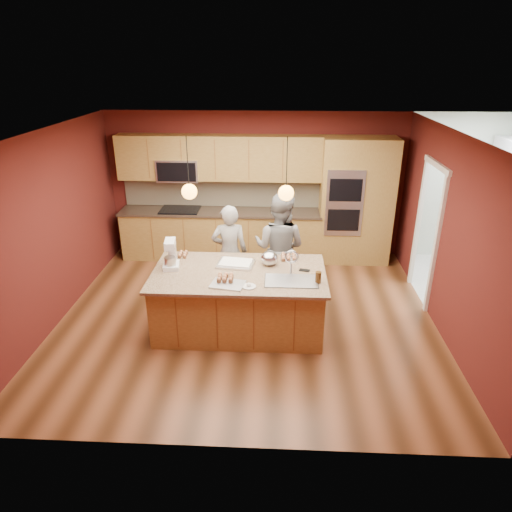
# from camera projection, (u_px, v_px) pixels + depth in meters

# --- Properties ---
(floor) EXTENTS (5.50, 5.50, 0.00)m
(floor) POSITION_uv_depth(u_px,v_px,m) (247.00, 316.00, 6.85)
(floor) COLOR #442612
(floor) RESTS_ON ground
(ceiling) EXTENTS (5.50, 5.50, 0.00)m
(ceiling) POSITION_uv_depth(u_px,v_px,m) (245.00, 132.00, 5.76)
(ceiling) COLOR silver
(ceiling) RESTS_ON ground
(wall_back) EXTENTS (5.50, 0.00, 5.50)m
(wall_back) POSITION_uv_depth(u_px,v_px,m) (256.00, 185.00, 8.59)
(wall_back) COLOR #4F1714
(wall_back) RESTS_ON ground
(wall_front) EXTENTS (5.50, 0.00, 5.50)m
(wall_front) POSITION_uv_depth(u_px,v_px,m) (226.00, 333.00, 4.02)
(wall_front) COLOR #4F1714
(wall_front) RESTS_ON ground
(wall_left) EXTENTS (0.00, 5.00, 5.00)m
(wall_left) POSITION_uv_depth(u_px,v_px,m) (52.00, 229.00, 6.43)
(wall_left) COLOR #4F1714
(wall_left) RESTS_ON ground
(wall_right) EXTENTS (0.00, 5.00, 5.00)m
(wall_right) POSITION_uv_depth(u_px,v_px,m) (448.00, 236.00, 6.18)
(wall_right) COLOR #4F1714
(wall_right) RESTS_ON ground
(cabinet_run) EXTENTS (3.74, 0.64, 2.30)m
(cabinet_run) POSITION_uv_depth(u_px,v_px,m) (219.00, 207.00, 8.54)
(cabinet_run) COLOR olive
(cabinet_run) RESTS_ON floor
(oven_column) EXTENTS (1.30, 0.62, 2.30)m
(oven_column) POSITION_uv_depth(u_px,v_px,m) (356.00, 202.00, 8.30)
(oven_column) COLOR olive
(oven_column) RESTS_ON floor
(doorway_trim) EXTENTS (0.08, 1.11, 2.20)m
(doorway_trim) POSITION_uv_depth(u_px,v_px,m) (426.00, 235.00, 7.03)
(doorway_trim) COLOR white
(doorway_trim) RESTS_ON wall_right
(pendant_left) EXTENTS (0.20, 0.20, 0.80)m
(pendant_left) POSITION_uv_depth(u_px,v_px,m) (189.00, 191.00, 5.81)
(pendant_left) COLOR black
(pendant_left) RESTS_ON ceiling
(pendant_right) EXTENTS (0.20, 0.20, 0.80)m
(pendant_right) POSITION_uv_depth(u_px,v_px,m) (286.00, 193.00, 5.75)
(pendant_right) COLOR black
(pendant_right) RESTS_ON ceiling
(island) EXTENTS (2.38, 1.33, 1.25)m
(island) POSITION_uv_depth(u_px,v_px,m) (240.00, 300.00, 6.41)
(island) COLOR olive
(island) RESTS_ON floor
(person_left) EXTENTS (0.60, 0.43, 1.54)m
(person_left) POSITION_uv_depth(u_px,v_px,m) (230.00, 252.00, 7.13)
(person_left) COLOR black
(person_left) RESTS_ON floor
(person_right) EXTENTS (1.02, 0.91, 1.73)m
(person_right) POSITION_uv_depth(u_px,v_px,m) (279.00, 248.00, 7.06)
(person_right) COLOR gray
(person_right) RESTS_ON floor
(stand_mixer) EXTENTS (0.25, 0.32, 0.40)m
(stand_mixer) POSITION_uv_depth(u_px,v_px,m) (171.00, 256.00, 6.31)
(stand_mixer) COLOR white
(stand_mixer) RESTS_ON island
(sheet_cake) EXTENTS (0.55, 0.44, 0.05)m
(sheet_cake) POSITION_uv_depth(u_px,v_px,m) (236.00, 263.00, 6.45)
(sheet_cake) COLOR white
(sheet_cake) RESTS_ON island
(cooling_rack) EXTENTS (0.47, 0.38, 0.02)m
(cooling_rack) POSITION_uv_depth(u_px,v_px,m) (228.00, 284.00, 5.88)
(cooling_rack) COLOR #B8B9BF
(cooling_rack) RESTS_ON island
(mixing_bowl) EXTENTS (0.25, 0.25, 0.21)m
(mixing_bowl) POSITION_uv_depth(u_px,v_px,m) (269.00, 258.00, 6.42)
(mixing_bowl) COLOR silver
(mixing_bowl) RESTS_ON island
(plate) EXTENTS (0.18, 0.18, 0.01)m
(plate) POSITION_uv_depth(u_px,v_px,m) (249.00, 286.00, 5.83)
(plate) COLOR silver
(plate) RESTS_ON island
(tumbler) EXTENTS (0.08, 0.08, 0.15)m
(tumbler) POSITION_uv_depth(u_px,v_px,m) (318.00, 277.00, 5.92)
(tumbler) COLOR #3E250D
(tumbler) RESTS_ON island
(phone) EXTENTS (0.16, 0.11, 0.01)m
(phone) POSITION_uv_depth(u_px,v_px,m) (304.00, 270.00, 6.28)
(phone) COLOR black
(phone) RESTS_ON island
(cupcakes_left) EXTENTS (0.14, 0.21, 0.06)m
(cupcakes_left) POSITION_uv_depth(u_px,v_px,m) (183.00, 254.00, 6.72)
(cupcakes_left) COLOR #BC784F
(cupcakes_left) RESTS_ON island
(cupcakes_rack) EXTENTS (0.23, 0.23, 0.07)m
(cupcakes_rack) POSITION_uv_depth(u_px,v_px,m) (225.00, 277.00, 5.97)
(cupcakes_rack) COLOR #BC784F
(cupcakes_rack) RESTS_ON island
(cupcakes_right) EXTENTS (0.23, 0.23, 0.07)m
(cupcakes_right) POSITION_uv_depth(u_px,v_px,m) (288.00, 257.00, 6.63)
(cupcakes_right) COLOR #BC784F
(cupcakes_right) RESTS_ON island
(dryer) EXTENTS (0.76, 0.78, 1.06)m
(dryer) POSITION_uv_depth(u_px,v_px,m) (497.00, 251.00, 7.79)
(dryer) COLOR white
(dryer) RESTS_ON floor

